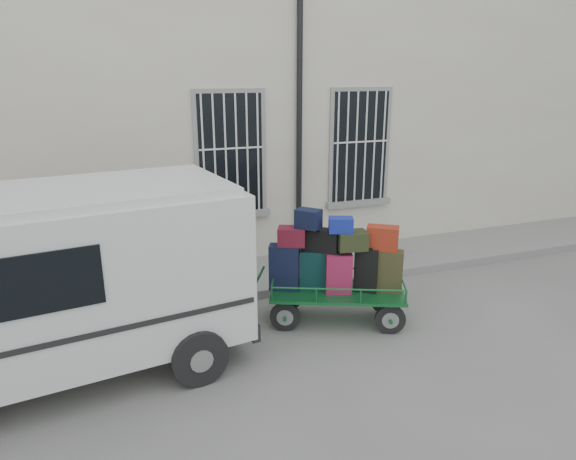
# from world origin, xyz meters

# --- Properties ---
(ground) EXTENTS (80.00, 80.00, 0.00)m
(ground) POSITION_xyz_m (0.00, 0.00, 0.00)
(ground) COLOR slate
(ground) RESTS_ON ground
(building) EXTENTS (24.00, 5.15, 6.00)m
(building) POSITION_xyz_m (0.00, 5.50, 3.00)
(building) COLOR beige
(building) RESTS_ON ground
(sidewalk) EXTENTS (24.00, 1.70, 0.15)m
(sidewalk) POSITION_xyz_m (0.00, 2.20, 0.07)
(sidewalk) COLOR gray
(sidewalk) RESTS_ON ground
(luggage_cart) EXTENTS (2.36, 1.65, 1.79)m
(luggage_cart) POSITION_xyz_m (0.46, 0.19, 0.90)
(luggage_cart) COLOR black
(luggage_cart) RESTS_ON ground
(van) EXTENTS (4.99, 2.68, 2.40)m
(van) POSITION_xyz_m (-3.48, 0.03, 1.37)
(van) COLOR silver
(van) RESTS_ON ground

